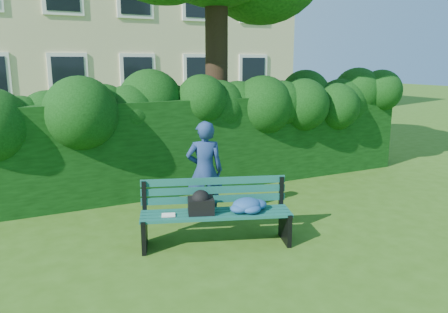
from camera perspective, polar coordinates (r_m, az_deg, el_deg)
name	(u,v)px	position (r m, az deg, el deg)	size (l,w,h in m)	color
ground	(241,222)	(7.02, 2.21, -8.53)	(80.00, 80.00, 0.00)	#305713
hedge	(188,144)	(8.71, -4.70, 1.67)	(10.00, 1.00, 1.80)	black
park_bench	(221,209)	(6.07, -0.40, -6.90)	(2.12, 1.19, 0.89)	#0D453E
man_reading	(205,171)	(6.93, -2.54, -1.89)	(0.58, 0.38, 1.60)	navy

